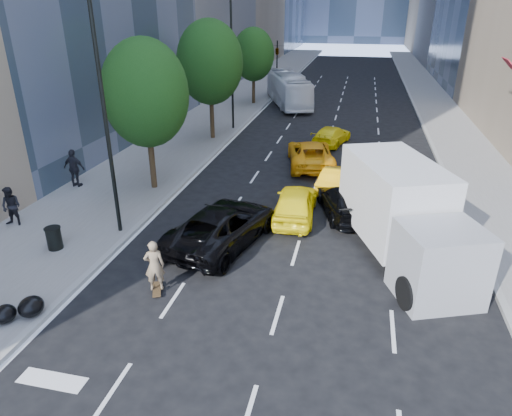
% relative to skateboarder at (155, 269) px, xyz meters
% --- Properties ---
extents(ground, '(160.00, 160.00, 0.00)m').
position_rel_skateboarder_xyz_m(ground, '(3.20, -0.31, -0.91)').
color(ground, black).
rests_on(ground, ground).
extents(sidewalk_left, '(6.00, 120.00, 0.15)m').
position_rel_skateboarder_xyz_m(sidewalk_left, '(-5.80, 29.69, -0.83)').
color(sidewalk_left, slate).
rests_on(sidewalk_left, ground).
extents(sidewalk_right, '(4.00, 120.00, 0.15)m').
position_rel_skateboarder_xyz_m(sidewalk_right, '(13.20, 29.69, -0.83)').
color(sidewalk_right, slate).
rests_on(sidewalk_right, ground).
extents(lamp_near, '(2.13, 0.22, 10.00)m').
position_rel_skateboarder_xyz_m(lamp_near, '(-3.12, 3.69, 4.91)').
color(lamp_near, black).
rests_on(lamp_near, sidewalk_left).
extents(lamp_far, '(2.13, 0.22, 10.00)m').
position_rel_skateboarder_xyz_m(lamp_far, '(-3.12, 21.69, 4.91)').
color(lamp_far, black).
rests_on(lamp_far, sidewalk_left).
extents(tree_near, '(4.20, 4.20, 7.46)m').
position_rel_skateboarder_xyz_m(tree_near, '(-4.00, 8.69, 4.06)').
color(tree_near, '#332713').
rests_on(tree_near, sidewalk_left).
extents(tree_mid, '(4.50, 4.50, 7.99)m').
position_rel_skateboarder_xyz_m(tree_mid, '(-4.00, 18.69, 4.41)').
color(tree_mid, '#332713').
rests_on(tree_mid, sidewalk_left).
extents(tree_far, '(3.90, 3.90, 6.92)m').
position_rel_skateboarder_xyz_m(tree_far, '(-4.00, 31.69, 3.72)').
color(tree_far, '#332713').
rests_on(tree_far, sidewalk_left).
extents(traffic_signal, '(2.48, 0.53, 5.20)m').
position_rel_skateboarder_xyz_m(traffic_signal, '(-3.20, 39.69, 3.33)').
color(traffic_signal, black).
rests_on(traffic_signal, sidewalk_left).
extents(skateboarder, '(0.78, 0.66, 1.81)m').
position_rel_skateboarder_xyz_m(skateboarder, '(0.00, 0.00, 0.00)').
color(skateboarder, '#826D51').
rests_on(skateboarder, ground).
extents(black_sedan_lincoln, '(4.01, 6.24, 1.60)m').
position_rel_skateboarder_xyz_m(black_sedan_lincoln, '(1.20, 3.81, -0.11)').
color(black_sedan_lincoln, black).
rests_on(black_sedan_lincoln, ground).
extents(black_sedan_mercedes, '(3.17, 5.04, 1.36)m').
position_rel_skateboarder_xyz_m(black_sedan_mercedes, '(5.83, 7.69, -0.22)').
color(black_sedan_mercedes, black).
rests_on(black_sedan_mercedes, ground).
extents(taxi_a, '(1.94, 4.45, 1.49)m').
position_rel_skateboarder_xyz_m(taxi_a, '(3.70, 6.84, -0.16)').
color(taxi_a, yellow).
rests_on(taxi_a, ground).
extents(taxi_b, '(2.10, 4.03, 1.26)m').
position_rel_skateboarder_xyz_m(taxi_b, '(5.36, 10.71, -0.27)').
color(taxi_b, '#FFB50D').
rests_on(taxi_b, ground).
extents(taxi_c, '(3.54, 5.81, 1.50)m').
position_rel_skateboarder_xyz_m(taxi_c, '(3.52, 14.35, -0.15)').
color(taxi_c, '#FFAA0D').
rests_on(taxi_c, ground).
extents(taxi_d, '(2.79, 4.63, 1.25)m').
position_rel_skateboarder_xyz_m(taxi_d, '(4.40, 19.28, -0.28)').
color(taxi_d, yellow).
rests_on(taxi_d, ground).
extents(city_bus, '(5.99, 10.90, 2.98)m').
position_rel_skateboarder_xyz_m(city_bus, '(-0.70, 32.25, 0.58)').
color(city_bus, white).
rests_on(city_bus, ground).
extents(box_truck, '(5.11, 7.78, 3.51)m').
position_rel_skateboarder_xyz_m(box_truck, '(8.08, 4.34, 0.88)').
color(box_truck, silver).
rests_on(box_truck, ground).
extents(pedestrian_a, '(0.88, 0.71, 1.73)m').
position_rel_skateboarder_xyz_m(pedestrian_a, '(-8.00, 3.16, 0.11)').
color(pedestrian_a, black).
rests_on(pedestrian_a, sidewalk_left).
extents(pedestrian_b, '(1.19, 0.53, 2.00)m').
position_rel_skateboarder_xyz_m(pedestrian_b, '(-8.00, 7.87, 0.24)').
color(pedestrian_b, black).
rests_on(pedestrian_b, sidewalk_left).
extents(trash_can, '(0.57, 0.57, 0.86)m').
position_rel_skateboarder_xyz_m(trash_can, '(-5.00, 1.69, -0.33)').
color(trash_can, black).
rests_on(trash_can, sidewalk_left).
extents(garbage_bags, '(1.26, 1.21, 0.62)m').
position_rel_skateboarder_xyz_m(garbage_bags, '(-3.34, -2.38, -0.46)').
color(garbage_bags, black).
rests_on(garbage_bags, sidewalk_left).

